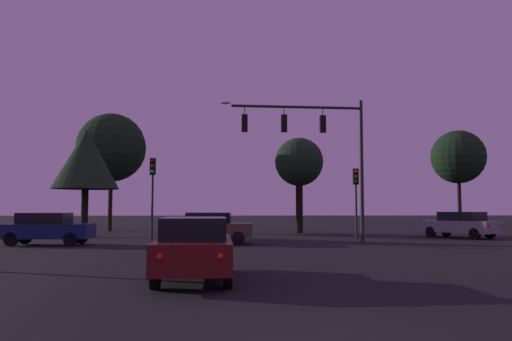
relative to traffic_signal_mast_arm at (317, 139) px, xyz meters
name	(u,v)px	position (x,y,z in m)	size (l,w,h in m)	color
ground_plane	(253,237)	(-3.14, 4.48, -5.30)	(168.00, 168.00, 0.00)	black
traffic_signal_mast_arm	(317,139)	(0.00, 0.00, 0.00)	(7.48, 0.69, 7.39)	#232326
traffic_light_corner_left	(356,189)	(2.57, 2.35, -2.47)	(0.31, 0.35, 3.97)	#232326
traffic_light_corner_right	(153,182)	(-8.69, 1.45, -2.16)	(0.30, 0.35, 4.43)	#232326
car_nearside_lane	(195,247)	(-5.24, -13.29, -4.50)	(1.91, 4.53, 1.52)	#4C0F0F
car_crossing_left	(211,227)	(-5.42, -0.83, -4.50)	(4.11, 1.93, 1.52)	#473828
car_crossing_right	(47,228)	(-13.12, -1.55, -4.50)	(4.17, 1.77, 1.52)	#0F1947
car_far_lane	(460,224)	(8.91, 3.27, -4.50)	(3.84, 4.51, 1.52)	gray
tree_behind_sign	(111,148)	(-13.64, 12.62, 1.00)	(5.19, 5.19, 8.90)	black
tree_left_far	(86,159)	(-13.34, 5.16, -0.59)	(4.00, 4.00, 6.57)	black
tree_center_horizon	(458,157)	(12.96, 12.23, 0.36)	(4.11, 4.11, 7.73)	black
tree_right_cluster	(299,163)	(0.25, 9.40, -0.38)	(3.41, 3.41, 6.69)	black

